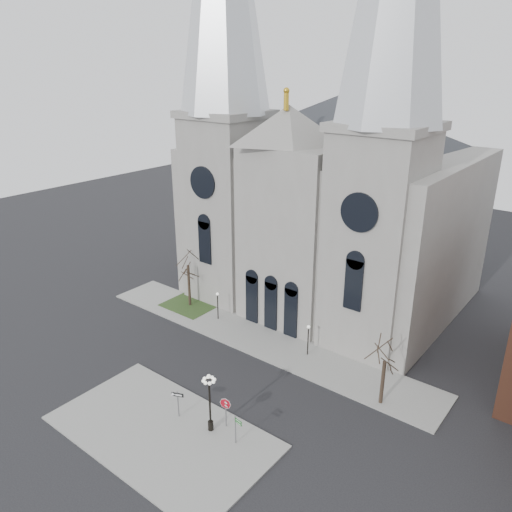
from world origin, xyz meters
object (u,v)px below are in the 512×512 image
Objects in this scene: one_way_sign at (178,400)px; street_name_sign at (236,428)px; stop_sign at (226,407)px; globe_lamp at (209,396)px.

street_name_sign is at bearing -18.10° from one_way_sign.
street_name_sign is at bearing -20.06° from stop_sign.
stop_sign is 4.14m from one_way_sign.
one_way_sign is at bearing -166.74° from street_name_sign.
globe_lamp reaches higher than street_name_sign.
globe_lamp is (-0.67, -1.08, 1.36)m from stop_sign.
street_name_sign is (1.91, -0.99, -0.43)m from stop_sign.
one_way_sign is at bearing -151.18° from stop_sign.
globe_lamp is 3.59m from one_way_sign.
stop_sign is 2.20m from street_name_sign.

